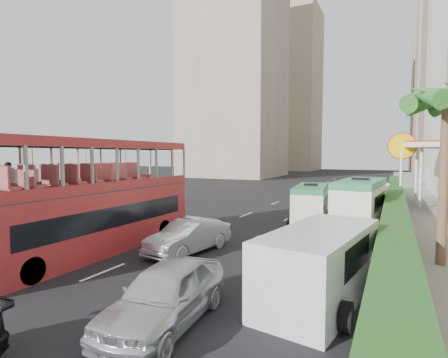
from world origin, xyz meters
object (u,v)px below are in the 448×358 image
Objects in this scene: double_decker_bus at (96,196)px; panel_van_near at (320,265)px; minibus_near at (311,204)px; shell_station at (446,175)px; panel_van_far at (374,193)px; car_silver_lane_a at (189,252)px; van_asset at (322,213)px; car_silver_lane_b at (166,324)px; palm_tree at (444,182)px; minibus_far at (360,204)px.

double_decker_bus reaches higher than panel_van_near.
shell_station is at bearing 47.80° from minibus_near.
panel_van_near is 23.26m from panel_van_far.
panel_van_near reaches higher than panel_van_far.
panel_van_far is (6.65, 20.59, 1.01)m from car_silver_lane_a.
van_asset is at bearing 109.06° from panel_van_near.
car_silver_lane_b is at bearing -54.59° from car_silver_lane_a.
minibus_near is (7.35, 10.88, -1.31)m from double_decker_bus.
car_silver_lane_b is at bearing -98.52° from minibus_near.
shell_station is at bearing 69.02° from car_silver_lane_a.
palm_tree is (6.53, -11.44, 3.38)m from van_asset.
shell_station reaches higher than minibus_far.
palm_tree is (6.45, -6.88, 2.16)m from minibus_near.
minibus_near is at bearing -174.72° from minibus_far.
minibus_far is (2.96, 0.01, 0.23)m from minibus_near.
minibus_near is 2.97m from minibus_far.
palm_tree reaches higher than shell_station.
car_silver_lane_a is at bearing 166.16° from panel_van_near.
car_silver_lane_a is at bearing -110.66° from van_asset.
minibus_near is 1.09× the size of panel_van_far.
panel_van_near is at bearing -103.68° from shell_station.
panel_van_near is (2.82, -11.84, -0.14)m from minibus_near.
palm_tree reaches higher than double_decker_bus.
minibus_near is 12.18m from panel_van_near.
palm_tree is at bearing -96.60° from shell_station.
minibus_far is 11.41m from panel_van_far.
minibus_near is (3.49, 9.18, 1.22)m from car_silver_lane_a.
double_decker_bus is 17.25m from van_asset.
van_asset is 0.65× the size of palm_tree.
minibus_far is (6.45, 9.20, 1.45)m from car_silver_lane_a.
minibus_near is at bearing 112.43° from panel_van_near.
palm_tree is 0.80× the size of shell_station.
panel_van_near is at bearing -85.70° from minibus_far.
double_decker_bus is 13.19m from minibus_near.
minibus_far is at bearing 63.65° from car_silver_lane_a.
minibus_far reaches higher than car_silver_lane_b.
double_decker_bus reaches higher than car_silver_lane_b.
minibus_near is at bearing 77.88° from car_silver_lane_a.
shell_station reaches higher than minibus_near.
palm_tree is (3.30, -18.29, 2.37)m from panel_van_far.
panel_van_far reaches higher than car_silver_lane_a.
panel_van_near is (-0.14, -11.86, -0.36)m from minibus_far.
car_silver_lane_b is at bearing -31.93° from double_decker_bus.
double_decker_bus is at bearing -121.91° from van_asset.
panel_van_near is 6.57m from palm_tree.
panel_van_far is 18.74m from palm_tree.
car_silver_lane_b is 1.11× the size of van_asset.
palm_tree is at bearing 44.91° from car_silver_lane_b.
car_silver_lane_b is (6.86, -4.27, -2.53)m from double_decker_bus.
double_decker_bus is at bearing -147.47° from car_silver_lane_a.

